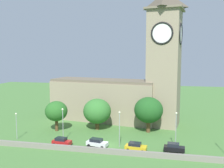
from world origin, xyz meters
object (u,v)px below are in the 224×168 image
Objects in this scene: streetlamp_east_mid at (176,125)px; streetlamp_west_end at (16,121)px; car_red at (62,141)px; tree_by_tower at (97,111)px; car_yellow at (136,147)px; car_black at (174,148)px; streetlamp_west_mid at (63,120)px; car_white at (97,143)px; tree_riverside_west at (149,110)px; tree_churchyard at (56,111)px; streetlamp_central at (119,124)px; church at (126,84)px.

streetlamp_west_end is at bearing -177.52° from streetlamp_east_mid.
car_red is 14.67m from tree_by_tower.
car_black is at bearing 6.01° from car_yellow.
streetlamp_west_mid is (-16.90, 2.20, 4.23)m from car_yellow.
streetlamp_west_end is at bearing 177.19° from car_white.
car_red is 0.69× the size of streetlamp_west_end.
tree_riverside_west is (10.13, 12.89, 4.88)m from car_white.
streetlamp_west_end is 11.45m from streetlamp_west_mid.
car_black reaches higher than car_yellow.
tree_riverside_west reaches higher than streetlamp_west_mid.
streetlamp_west_end is 0.76× the size of tree_by_tower.
streetlamp_east_mid is 1.00× the size of tree_churchyard.
streetlamp_central is 13.21m from tree_riverside_west.
tree_by_tower is at bearing -178.73° from tree_riverside_west.
streetlamp_central reaches higher than streetlamp_west_end.
tree_churchyard reaches higher than streetlamp_west_end.
church is 24.57m from car_white.
car_black is (13.31, -22.00, -10.17)m from church.
car_white is at bearing -97.53° from church.
streetlamp_west_mid reaches higher than car_white.
streetlamp_west_end reaches higher than car_yellow.
streetlamp_west_mid is at bearing -148.54° from tree_riverside_west.
streetlamp_west_mid is at bearing 172.59° from car_yellow.
streetlamp_west_end is 36.47m from streetlamp_east_mid.
tree_riverside_west is at bearing 9.02° from tree_churchyard.
car_yellow is 9.71m from streetlamp_east_mid.
tree_by_tower reaches higher than car_white.
church is at bearing 42.96° from streetlamp_west_end.
streetlamp_east_mid reaches higher than car_yellow.
car_white is 0.77× the size of streetlamp_west_end.
streetlamp_central is at bearing -171.71° from streetlamp_east_mid.
car_white reaches higher than car_red.
car_white is 17.33m from streetlamp_east_mid.
tree_churchyard is (-16.34, -13.00, -5.92)m from church.
tree_churchyard is at bearing 155.87° from car_yellow.
streetlamp_west_mid is 9.11m from tree_churchyard.
car_white is 1.14× the size of car_black.
streetlamp_east_mid is at bearing -57.94° from tree_riverside_west.
streetlamp_west_mid is at bearing -114.60° from tree_by_tower.
tree_churchyard reaches higher than car_white.
tree_by_tower is at bearing 18.86° from tree_churchyard.
tree_by_tower is (-19.97, 10.04, -0.20)m from streetlamp_east_mid.
streetlamp_west_mid is at bearing 104.65° from car_red.
church reaches higher than streetlamp_central.
streetlamp_west_mid is 21.75m from tree_riverside_west.
tree_by_tower is (-19.59, 12.43, 3.99)m from car_black.
car_white is at bearing -75.07° from tree_by_tower.
car_yellow is 0.59× the size of streetlamp_east_mid.
car_white is 13.64m from tree_by_tower.
tree_by_tower reaches higher than streetlamp_west_mid.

